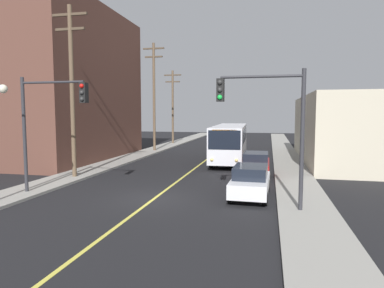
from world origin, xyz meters
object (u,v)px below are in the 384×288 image
object	(u,v)px
utility_pole_near	(72,84)
city_bus	(230,141)
utility_pole_mid	(154,92)
traffic_signal_right_corner	(266,113)
parked_car_white	(251,181)
utility_pole_far	(173,103)
parked_car_red	(256,164)
traffic_signal_left_corner	(49,113)

from	to	relation	value
utility_pole_near	city_bus	bearing A→B (deg)	49.36
utility_pole_mid	traffic_signal_right_corner	world-z (taller)	utility_pole_mid
utility_pole_near	parked_car_white	bearing A→B (deg)	-12.53
utility_pole_far	traffic_signal_right_corner	size ratio (longest dim) A/B	1.65
parked_car_white	utility_pole_mid	world-z (taller)	utility_pole_mid
utility_pole_near	parked_car_red	bearing A→B (deg)	16.68
parked_car_white	traffic_signal_right_corner	size ratio (longest dim) A/B	0.74
parked_car_red	utility_pole_near	distance (m)	13.21
parked_car_red	utility_pole_mid	size ratio (longest dim) A/B	0.37
city_bus	traffic_signal_right_corner	xyz separation A→B (m)	(3.21, -15.53, 2.49)
city_bus	utility_pole_mid	world-z (taller)	utility_pole_mid
parked_car_white	utility_pole_near	world-z (taller)	utility_pole_near
traffic_signal_right_corner	traffic_signal_left_corner	bearing A→B (deg)	177.39
utility_pole_far	traffic_signal_left_corner	xyz separation A→B (m)	(1.99, -30.22, -1.30)
utility_pole_mid	utility_pole_near	bearing A→B (deg)	-89.77
city_bus	parked_car_red	distance (m)	7.58
parked_car_red	utility_pole_near	size ratio (longest dim) A/B	0.40
utility_pole_far	traffic_signal_left_corner	bearing A→B (deg)	-86.24
city_bus	utility_pole_near	bearing A→B (deg)	-130.64
parked_car_red	traffic_signal_right_corner	size ratio (longest dim) A/B	0.73
utility_pole_far	parked_car_red	bearing A→B (deg)	-61.41
utility_pole_near	utility_pole_far	xyz separation A→B (m)	(-0.54, 25.73, -0.54)
utility_pole_mid	city_bus	bearing A→B (deg)	-32.92
city_bus	parked_car_red	world-z (taller)	city_bus
parked_car_white	traffic_signal_left_corner	distance (m)	10.86
parked_car_red	utility_pole_far	size ratio (longest dim) A/B	0.44
traffic_signal_left_corner	parked_car_white	bearing A→B (deg)	10.75
parked_car_white	utility_pole_far	bearing A→B (deg)	113.14
city_bus	utility_pole_mid	xyz separation A→B (m)	(-9.12, 5.91, 4.75)
traffic_signal_right_corner	parked_car_white	bearing A→B (deg)	106.45
city_bus	utility_pole_mid	bearing A→B (deg)	147.08
parked_car_white	traffic_signal_right_corner	world-z (taller)	traffic_signal_right_corner
parked_car_red	utility_pole_far	distance (m)	25.80
parked_car_red	utility_pole_far	bearing A→B (deg)	118.59
city_bus	traffic_signal_left_corner	size ratio (longest dim) A/B	2.04
utility_pole_far	traffic_signal_right_corner	world-z (taller)	utility_pole_far
utility_pole_near	utility_pole_far	distance (m)	25.75
parked_car_white	utility_pole_near	bearing A→B (deg)	167.47
parked_car_red	utility_pole_mid	world-z (taller)	utility_pole_mid
utility_pole_mid	traffic_signal_right_corner	size ratio (longest dim) A/B	1.96
utility_pole_far	traffic_signal_right_corner	xyz separation A→B (m)	(12.81, -30.71, -1.30)
utility_pole_far	city_bus	bearing A→B (deg)	-57.70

